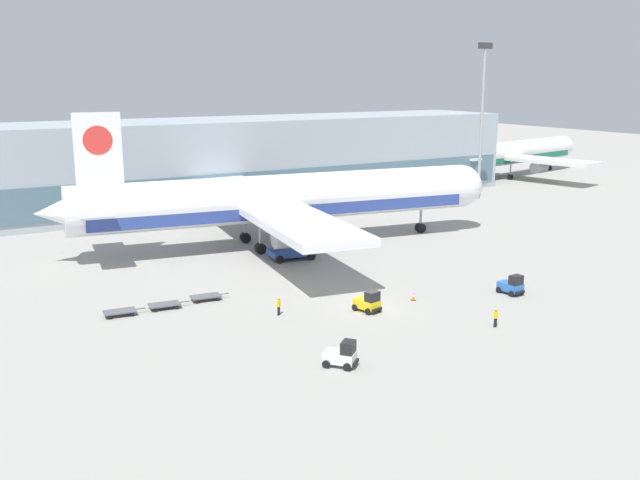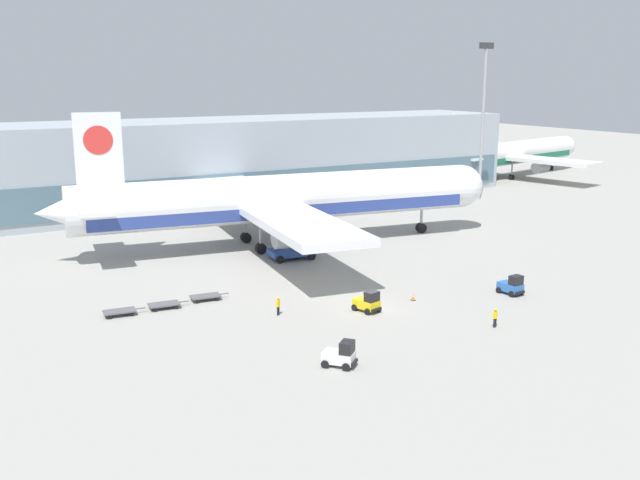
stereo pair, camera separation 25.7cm
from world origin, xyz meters
name	(u,v)px [view 2 (the right image)]	position (x,y,z in m)	size (l,w,h in m)	color
ground_plane	(373,310)	(0.00, 0.00, 0.00)	(400.00, 400.00, 0.00)	#9E9B93
terminal_building	(266,159)	(17.80, 59.15, 6.99)	(90.00, 18.20, 14.00)	#9EA8B2
light_mast	(483,112)	(49.97, 40.85, 15.05)	(2.80, 0.50, 26.34)	#9EA0A5
airplane_main	(278,200)	(4.07, 27.13, 5.84)	(57.88, 48.65, 17.00)	white
airplane_distant	(509,154)	(74.44, 58.79, 4.88)	(47.91, 40.58, 14.19)	white
scissor_lift_loader	(291,242)	(2.39, 20.46, 1.99)	(5.57, 3.99, 5.17)	#284C99
baggage_tug_foreground	(341,355)	(-9.30, -9.54, 0.88)	(2.68, 2.78, 2.00)	silver
baggage_tug_mid	(512,286)	(14.54, -2.76, 0.88)	(1.83, 2.57, 2.00)	#2D66B7
baggage_tug_far	(368,302)	(-0.60, -0.09, 0.88)	(2.13, 2.71, 2.00)	yellow
baggage_dolly_lead	(120,311)	(-20.43, 10.06, 0.39)	(3.76, 1.78, 0.48)	#56565B
baggage_dolly_second	(164,304)	(-16.35, 10.00, 0.39)	(3.76, 1.78, 0.48)	#56565B
baggage_dolly_third	(206,296)	(-12.16, 10.43, 0.39)	(3.76, 1.78, 0.48)	#56565B
ground_crew_near	(495,316)	(6.44, -9.00, 0.98)	(0.57, 0.25, 1.69)	black
ground_crew_far	(278,305)	(-8.11, 3.07, 1.00)	(0.50, 0.38, 1.70)	black
traffic_cone_near	(413,297)	(4.98, 0.50, 0.37)	(0.40, 0.40, 0.76)	black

